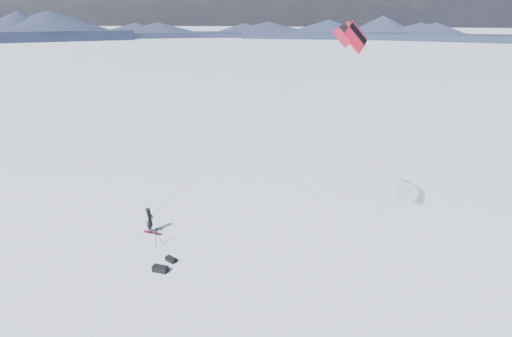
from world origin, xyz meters
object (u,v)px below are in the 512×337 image
at_px(gear_bag_a, 160,269).
at_px(snowboard, 153,233).
at_px(snowkiter, 151,232).
at_px(tripod, 157,235).
at_px(gear_bag_b, 171,259).

bearing_deg(gear_bag_a, snowboard, 125.79).
xyz_separation_m(snowkiter, gear_bag_a, (3.28, -3.41, 0.18)).
bearing_deg(tripod, snowboard, 98.80).
height_order(snowkiter, snowboard, snowkiter).
bearing_deg(snowkiter, tripod, -153.89).
bearing_deg(gear_bag_a, tripod, 122.28).
distance_m(tripod, gear_bag_a, 2.93).
relative_size(tripod, gear_bag_a, 1.33).
distance_m(gear_bag_a, gear_bag_b, 1.07).
bearing_deg(gear_bag_b, snowkiter, 156.18).
bearing_deg(gear_bag_b, gear_bag_a, -78.90).
bearing_deg(gear_bag_b, snowboard, 155.41).
bearing_deg(tripod, gear_bag_b, -72.12).
bearing_deg(snowboard, gear_bag_a, -51.73).
bearing_deg(tripod, snowkiter, 101.00).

